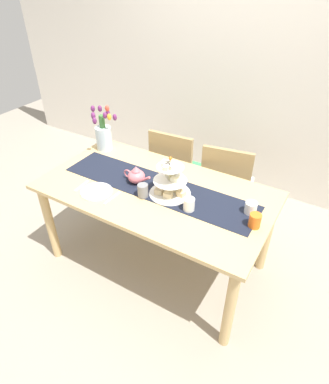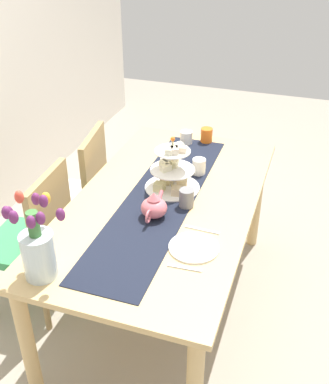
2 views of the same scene
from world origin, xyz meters
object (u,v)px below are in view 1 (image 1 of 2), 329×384
Objects in this scene: tiered_cake_stand at (170,183)px; knife_left at (112,198)px; teapot at (136,176)px; mug_white_text at (189,204)px; mug_orange at (255,221)px; mug_grey at (143,191)px; chair_left at (175,169)px; cream_jug at (251,208)px; fork_left at (82,186)px; dining_table at (156,200)px; dinner_plate_left at (97,191)px; tulip_vase at (104,134)px; chair_right at (226,184)px.

knife_left is at bearing -141.78° from tiered_cake_stand.
teapot is 2.51× the size of mug_white_text.
mug_white_text is at bearing -10.81° from teapot.
mug_grey is at bearing -173.08° from mug_orange.
tiered_cake_stand reaches higher than mug_white_text.
chair_left reaches higher than cream_jug.
teapot is 1.59× the size of fork_left.
teapot is at bearing 38.35° from fork_left.
mug_orange is at bearing -1.80° from teapot.
dining_table is 0.74m from chair_left.
mug_white_text is at bearing 13.39° from dinner_plate_left.
dining_table is 18.10× the size of mug_orange.
fork_left is (-0.14, 0.00, -0.00)m from dinner_plate_left.
cream_jug reaches higher than knife_left.
dining_table is 18.10× the size of mug_grey.
fork_left is 0.88× the size of knife_left.
tulip_vase reaches higher than mug_orange.
tiered_cake_stand is 3.20× the size of mug_orange.
fork_left is at bearing -106.25° from chair_left.
mug_grey is at bearing -139.98° from tiered_cake_stand.
chair_right reaches higher than teapot.
tulip_vase is at bearing -142.18° from chair_left.
tulip_vase is 4.09× the size of mug_white_text.
tiered_cake_stand reaches higher than teapot.
mug_grey is at bearing -175.20° from mug_white_text.
tiered_cake_stand is 1.28× the size of teapot.
tulip_vase is at bearing 133.11° from knife_left.
dinner_plate_left is 1.13m from mug_orange.
mug_grey is (-0.15, -0.13, -0.05)m from tiered_cake_stand.
cream_jug is (0.91, -0.60, 0.30)m from chair_left.
cream_jug is 0.57× the size of fork_left.
tiered_cake_stand reaches higher than chair_right.
chair_left reaches higher than mug_orange.
fork_left is 1.58× the size of mug_white_text.
chair_right is (0.52, 0.00, 0.00)m from chair_left.
dinner_plate_left is 0.35m from mug_grey.
mug_orange is (0.63, -0.03, -0.05)m from tiered_cake_stand.
chair_right is 0.80m from tiered_cake_stand.
mug_orange is at bearing 11.55° from dinner_plate_left.
teapot is at bearing 169.19° from mug_white_text.
cream_jug is (0.69, 0.09, 0.14)m from dining_table.
fork_left is (0.23, -0.55, -0.14)m from tulip_vase.
tiered_cake_stand is (-0.18, -0.69, 0.35)m from chair_right.
dinner_plate_left is at bearing -166.61° from mug_white_text.
chair_left is 0.89m from mug_grey.
tulip_vase is at bearing 151.45° from teapot.
mug_orange is (0.93, -0.03, -0.01)m from teapot.
mug_white_text is (0.33, -0.09, 0.15)m from dining_table.
chair_left is 0.75m from tulip_vase.
tulip_vase is 1.52m from mug_orange.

